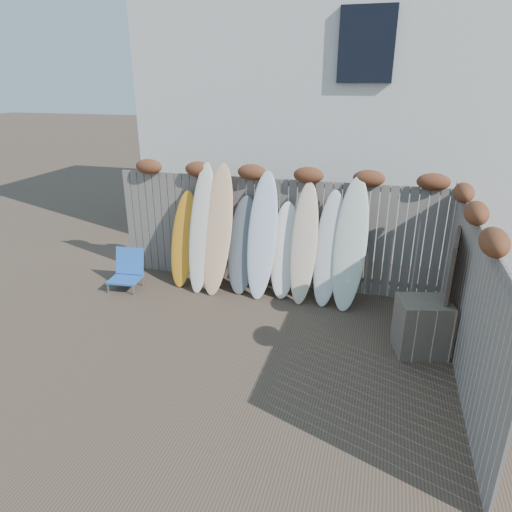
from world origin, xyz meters
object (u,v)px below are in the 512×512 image
(wooden_crate, at_px, (422,326))
(beach_chair, at_px, (127,270))
(lattice_panel, at_px, (449,290))
(surfboard_0, at_px, (183,239))

(wooden_crate, bearing_deg, beach_chair, 170.98)
(beach_chair, height_order, wooden_crate, wooden_crate)
(wooden_crate, distance_m, lattice_panel, 0.67)
(wooden_crate, distance_m, surfboard_0, 4.39)
(lattice_panel, relative_size, surfboard_0, 0.91)
(beach_chair, relative_size, wooden_crate, 0.90)
(wooden_crate, height_order, surfboard_0, surfboard_0)
(beach_chair, distance_m, lattice_panel, 5.47)
(wooden_crate, xyz_separation_m, surfboard_0, (-4.17, 1.29, 0.47))
(beach_chair, bearing_deg, lattice_panel, -4.18)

